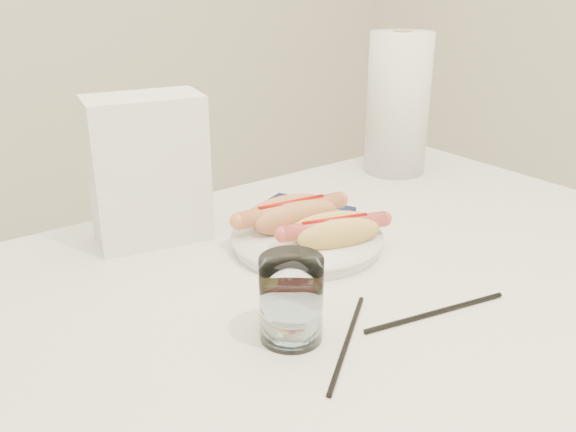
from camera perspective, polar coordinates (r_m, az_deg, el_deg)
table at (r=0.87m, az=3.97°, el=-9.55°), size 1.20×0.80×0.75m
plate at (r=0.93m, az=1.73°, el=-2.41°), size 0.29×0.29×0.02m
hotdog_left at (r=0.95m, az=0.30°, el=0.13°), size 0.18×0.09×0.05m
hotdog_right at (r=0.90m, az=4.26°, el=-1.34°), size 0.16×0.09×0.04m
water_glass at (r=0.70m, az=0.30°, el=-7.59°), size 0.07×0.07×0.10m
chopstick_near at (r=0.71m, az=5.41°, el=-11.31°), size 0.16×0.12×0.01m
chopstick_far at (r=0.78m, az=13.34°, el=-8.54°), size 0.20×0.05×0.01m
napkin_box at (r=0.95m, az=-12.62°, el=4.12°), size 0.18×0.12×0.22m
navy_napkin at (r=1.04m, az=0.76°, el=-0.01°), size 0.20×0.20×0.01m
paper_towel_roll at (r=1.26m, az=9.99°, el=10.02°), size 0.16×0.16×0.27m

